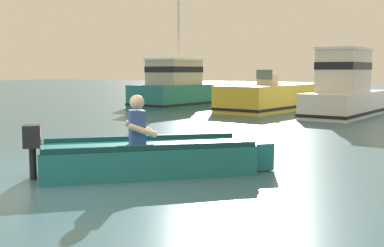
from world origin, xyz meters
The scene contains 5 objects.
ground_plane centered at (0.00, 0.00, 0.00)m, with size 120.00×120.00×0.00m, color #386070.
rowboat_with_person centered at (0.76, 1.42, 0.25)m, with size 3.11×3.01×1.19m.
moored_boat_teal centered at (-5.99, 13.46, 0.77)m, with size 2.74×4.92×4.49m.
moored_boat_yellow centered at (-1.78, 13.57, 0.48)m, with size 2.75×5.77×1.58m.
moored_boat_white centered at (1.26, 12.44, 0.84)m, with size 2.14×5.10×2.30m.
Camera 1 is at (4.86, -4.62, 1.55)m, focal length 45.71 mm.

